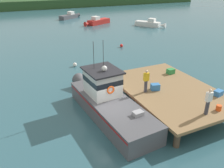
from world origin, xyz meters
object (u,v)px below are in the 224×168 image
object	(u,v)px
crate_single_by_cleat	(218,93)
deckhand_further_back	(146,81)
moored_boat_off_the_point	(150,24)
crate_stack_mid_dock	(171,71)
bait_bucket	(219,108)
mooring_buoy_inshore	(121,46)
deckhand_by_the_boat	(208,101)
moored_boat_near_channel	(97,21)
moored_boat_outer_mooring	(70,16)
crate_single_far	(155,87)
main_fishing_boat	(107,100)
mooring_buoy_outer	(75,65)

from	to	relation	value
crate_single_by_cleat	deckhand_further_back	distance (m)	4.93
deckhand_further_back	moored_boat_off_the_point	distance (m)	29.97
crate_stack_mid_dock	bait_bucket	bearing A→B (deg)	-100.29
bait_bucket	mooring_buoy_inshore	xyz separation A→B (m)	(2.97, 18.39, -1.16)
deckhand_by_the_boat	moored_boat_near_channel	size ratio (longest dim) A/B	0.27
deckhand_further_back	crate_single_by_cleat	bearing A→B (deg)	-31.37
mooring_buoy_inshore	moored_boat_outer_mooring	bearing A→B (deg)	89.49
moored_boat_outer_mooring	deckhand_further_back	bearing A→B (deg)	-98.31
crate_single_far	moored_boat_off_the_point	size ratio (longest dim) A/B	0.11
crate_stack_mid_dock	mooring_buoy_inshore	distance (m)	12.68
crate_single_far	mooring_buoy_inshore	world-z (taller)	crate_single_far
moored_boat_near_channel	mooring_buoy_inshore	world-z (taller)	moored_boat_near_channel
crate_single_by_cleat	crate_single_far	xyz separation A→B (m)	(-3.37, 2.53, 0.04)
bait_bucket	mooring_buoy_inshore	bearing A→B (deg)	80.84
main_fishing_boat	deckhand_further_back	world-z (taller)	main_fishing_boat
moored_boat_near_channel	bait_bucket	bearing A→B (deg)	-100.00
crate_stack_mid_dock	mooring_buoy_outer	world-z (taller)	crate_stack_mid_dock
moored_boat_off_the_point	mooring_buoy_outer	size ratio (longest dim) A/B	12.98
crate_stack_mid_dock	crate_single_far	xyz separation A→B (m)	(-2.92, -1.97, 0.02)
moored_boat_off_the_point	crate_single_far	bearing A→B (deg)	-123.02
crate_stack_mid_dock	crate_single_by_cleat	world-z (taller)	crate_stack_mid_dock
deckhand_by_the_boat	moored_boat_outer_mooring	world-z (taller)	deckhand_by_the_boat
bait_bucket	moored_boat_off_the_point	bearing A→B (deg)	63.60
main_fishing_boat	deckhand_by_the_boat	world-z (taller)	main_fishing_boat
main_fishing_boat	mooring_buoy_outer	distance (m)	9.75
crate_single_by_cleat	bait_bucket	distance (m)	2.08
crate_stack_mid_dock	moored_boat_off_the_point	xyz separation A→B (m)	(13.16, 22.76, -0.89)
moored_boat_near_channel	moored_boat_off_the_point	bearing A→B (deg)	-37.42
crate_single_by_cleat	moored_boat_near_channel	distance (m)	33.78
crate_single_by_cleat	deckhand_further_back	xyz separation A→B (m)	(-4.17, 2.54, 0.68)
crate_single_far	deckhand_further_back	xyz separation A→B (m)	(-0.80, 0.01, 0.64)
crate_single_by_cleat	moored_boat_near_channel	world-z (taller)	crate_single_by_cleat
crate_stack_mid_dock	crate_single_by_cleat	distance (m)	4.53
crate_single_far	moored_boat_near_channel	size ratio (longest dim) A/B	0.10
main_fishing_boat	moored_boat_off_the_point	xyz separation A→B (m)	(19.65, 24.38, -0.50)
crate_single_by_cleat	deckhand_by_the_boat	distance (m)	2.96
main_fishing_boat	bait_bucket	size ratio (longest dim) A/B	29.13
mooring_buoy_outer	deckhand_further_back	bearing A→B (deg)	-78.11
crate_single_far	deckhand_by_the_boat	xyz separation A→B (m)	(0.85, -3.92, 0.64)
crate_single_far	deckhand_by_the_boat	size ratio (longest dim) A/B	0.37
moored_boat_outer_mooring	deckhand_by_the_boat	bearing A→B (deg)	-95.45
mooring_buoy_outer	crate_stack_mid_dock	bearing A→B (deg)	-54.17
main_fishing_boat	bait_bucket	distance (m)	6.92
crate_single_by_cleat	mooring_buoy_outer	bearing A→B (deg)	116.54
deckhand_by_the_boat	moored_boat_off_the_point	xyz separation A→B (m)	(15.22, 28.66, -1.55)
crate_stack_mid_dock	deckhand_by_the_boat	bearing A→B (deg)	-109.30
moored_boat_off_the_point	mooring_buoy_outer	xyz separation A→B (m)	(-18.99, -14.69, -0.30)
main_fishing_boat	moored_boat_near_channel	xyz separation A→B (m)	(11.57, 30.57, -0.48)
crate_single_far	moored_boat_near_channel	bearing A→B (deg)	75.51
crate_single_far	deckhand_by_the_boat	world-z (taller)	deckhand_by_the_boat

